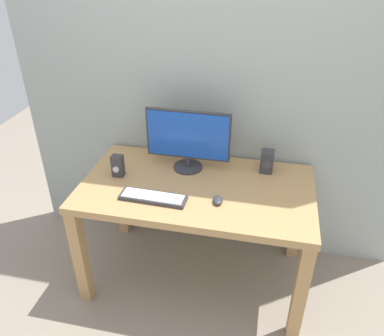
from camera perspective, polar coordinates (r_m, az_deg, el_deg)
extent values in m
plane|color=gray|center=(2.86, 0.60, -15.43)|extent=(6.00, 6.00, 0.00)
cube|color=#9EA8A3|center=(2.47, 2.96, 17.53)|extent=(2.72, 0.04, 3.00)
cube|color=tan|center=(2.38, 0.70, -3.04)|extent=(1.43, 0.79, 0.05)
cube|color=tan|center=(2.56, -16.32, -12.60)|extent=(0.07, 0.07, 0.72)
cube|color=tan|center=(2.35, 15.82, -17.47)|extent=(0.07, 0.07, 0.72)
cube|color=tan|center=(3.05, -10.48, -3.82)|extent=(0.07, 0.07, 0.72)
cube|color=tan|center=(2.87, 15.47, -6.99)|extent=(0.07, 0.07, 0.72)
cylinder|color=#333338|center=(2.54, -0.61, 0.18)|extent=(0.19, 0.19, 0.02)
cylinder|color=#333338|center=(2.52, -0.62, 1.02)|extent=(0.04, 0.04, 0.07)
cube|color=#333338|center=(2.44, -0.58, 4.98)|extent=(0.55, 0.02, 0.33)
cube|color=blue|center=(2.43, -0.65, 4.84)|extent=(0.52, 0.01, 0.30)
cube|color=#333338|center=(2.25, -5.83, -4.41)|extent=(0.40, 0.13, 0.02)
cube|color=silver|center=(2.24, -5.85, -4.14)|extent=(0.36, 0.11, 0.00)
ellipsoid|color=#333338|center=(2.22, 3.87, -4.79)|extent=(0.07, 0.10, 0.03)
cube|color=#333338|center=(2.52, 11.09, 0.98)|extent=(0.08, 0.09, 0.14)
cylinder|color=#3F3F44|center=(2.48, 11.04, 0.45)|extent=(0.06, 0.00, 0.06)
cube|color=#333338|center=(2.47, -11.00, 0.32)|extent=(0.07, 0.06, 0.14)
cylinder|color=silver|center=(2.45, -11.28, -0.22)|extent=(0.04, 0.01, 0.04)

